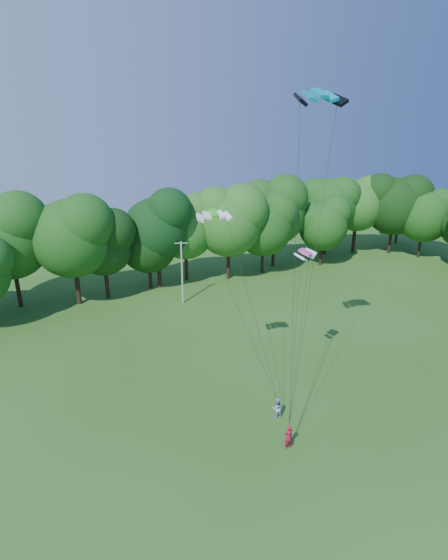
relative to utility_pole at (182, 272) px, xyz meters
name	(u,v)px	position (x,y,z in m)	size (l,w,h in m)	color
ground	(327,514)	(-4.18, -30.18, -3.78)	(160.00, 160.00, 0.00)	#224A14
utility_pole	(182,272)	(0.00, 0.00, 0.00)	(1.40, 0.59, 7.31)	#AEAEA5
kite_flyer_left	(288,437)	(-3.12, -25.07, -2.91)	(0.63, 0.42, 1.74)	#AA152F
kite_flyer_right	(277,408)	(-2.01, -22.16, -3.01)	(0.75, 0.59, 1.55)	#ACBEEF
kite_teal	(320,93)	(1.11, -20.57, 17.60)	(3.33, 1.92, 0.67)	#058BA8
kite_green	(214,213)	(-4.47, -17.27, 10.22)	(2.48, 1.49, 0.41)	#35CF1F
kite_pink	(305,252)	(1.44, -19.83, 7.35)	(2.07, 1.59, 0.41)	#FF46AE
tree_back_center	(157,227)	(-0.64, 6.02, 3.99)	(8.55, 8.55, 12.44)	black
tree_back_east	(326,204)	(27.14, 8.17, 4.02)	(8.59, 8.59, 12.49)	#321C14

